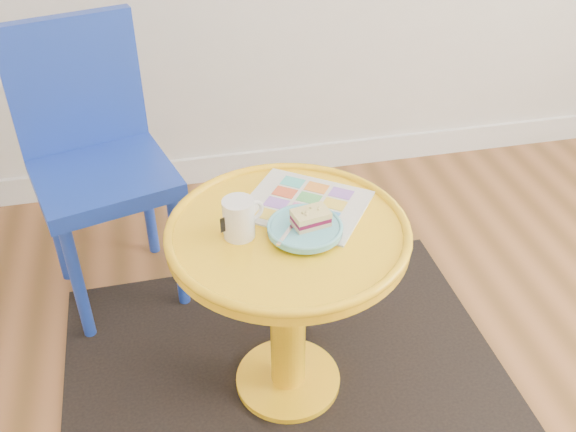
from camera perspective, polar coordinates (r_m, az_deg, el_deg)
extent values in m
cube|color=white|center=(2.87, 1.88, 5.24)|extent=(4.00, 0.02, 0.12)
cube|color=black|center=(1.97, 0.00, -14.50)|extent=(1.31, 1.11, 0.01)
cylinder|color=yellow|center=(1.96, 0.00, -14.32)|extent=(0.31, 0.31, 0.03)
cylinder|color=yellow|center=(1.76, 0.00, -8.68)|extent=(0.10, 0.10, 0.52)
cylinder|color=yellow|center=(1.59, 0.00, -1.62)|extent=(0.60, 0.60, 0.03)
cylinder|color=#1A36A9|center=(2.06, -18.13, -5.87)|extent=(0.04, 0.04, 0.43)
cylinder|color=#1A36A9|center=(2.10, -9.67, -3.33)|extent=(0.04, 0.04, 0.43)
cylinder|color=#1A36A9|center=(2.31, -19.90, -1.09)|extent=(0.04, 0.04, 0.43)
cylinder|color=#1A36A9|center=(2.35, -12.35, 1.08)|extent=(0.04, 0.04, 0.43)
cube|color=#1A36A9|center=(2.06, -16.11, 3.40)|extent=(0.49, 0.49, 0.05)
cube|color=#1A36A9|center=(2.11, -18.42, 11.05)|extent=(0.40, 0.15, 0.42)
cube|color=silver|center=(1.66, 1.54, 1.03)|extent=(0.39, 0.38, 0.01)
cylinder|color=white|center=(1.53, -4.41, -0.22)|extent=(0.08, 0.08, 0.10)
torus|color=white|center=(1.55, -3.09, 0.48)|extent=(0.06, 0.03, 0.06)
cylinder|color=#D1B78C|center=(1.50, -4.48, 1.16)|extent=(0.07, 0.07, 0.01)
cylinder|color=#62BED0|center=(1.55, 1.51, -1.42)|extent=(0.07, 0.07, 0.01)
cylinder|color=#62BED0|center=(1.55, 1.52, -1.12)|extent=(0.18, 0.18, 0.01)
cube|color=#D3BC8C|center=(1.55, 2.02, -0.56)|extent=(0.10, 0.07, 0.01)
cube|color=maroon|center=(1.54, 2.03, -0.21)|extent=(0.09, 0.07, 0.01)
cube|color=#EADB8C|center=(1.53, 2.04, 0.19)|extent=(0.10, 0.07, 0.02)
cube|color=silver|center=(1.52, 0.02, -1.40)|extent=(0.08, 0.10, 0.00)
cube|color=silver|center=(1.57, 1.05, 0.00)|extent=(0.04, 0.04, 0.00)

